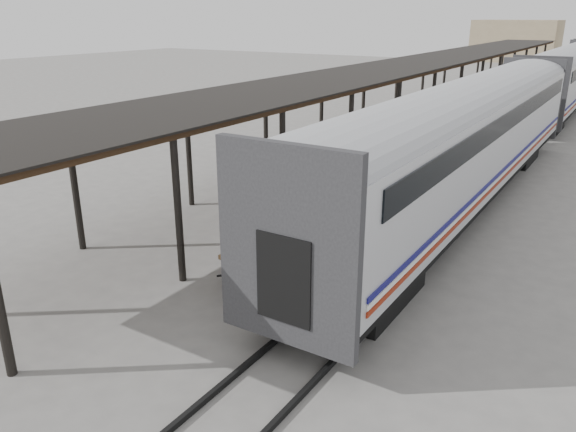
# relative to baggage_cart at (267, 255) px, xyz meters

# --- Properties ---
(ground) EXTENTS (160.00, 160.00, 0.00)m
(ground) POSITION_rel_baggage_cart_xyz_m (-0.47, 0.60, -0.65)
(ground) COLOR slate
(ground) RESTS_ON ground
(train) EXTENTS (3.45, 76.01, 4.01)m
(train) POSITION_rel_baggage_cart_xyz_m (2.72, 34.40, 2.04)
(train) COLOR silver
(train) RESTS_ON ground
(canopy) EXTENTS (4.90, 64.30, 4.15)m
(canopy) POSITION_rel_baggage_cart_xyz_m (-3.87, 24.60, 3.36)
(canopy) COLOR #422B19
(canopy) RESTS_ON ground
(rails) EXTENTS (1.54, 150.00, 0.12)m
(rails) POSITION_rel_baggage_cart_xyz_m (2.73, 34.60, -0.59)
(rails) COLOR black
(rails) RESTS_ON ground
(building_left) EXTENTS (12.00, 8.00, 6.00)m
(building_left) POSITION_rel_baggage_cart_xyz_m (-10.47, 82.60, 2.35)
(building_left) COLOR tan
(building_left) RESTS_ON ground
(baggage_cart) EXTENTS (1.64, 2.58, 0.86)m
(baggage_cart) POSITION_rel_baggage_cart_xyz_m (0.00, 0.00, 0.00)
(baggage_cart) COLOR brown
(baggage_cart) RESTS_ON ground
(suitcase_stack) EXTENTS (1.26, 1.01, 0.43)m
(suitcase_stack) POSITION_rel_baggage_cart_xyz_m (-0.02, 0.33, 0.39)
(suitcase_stack) COLOR #363638
(suitcase_stack) RESTS_ON baggage_cart
(luggage_tug) EXTENTS (1.31, 1.68, 1.31)m
(luggage_tug) POSITION_rel_baggage_cart_xyz_m (-3.66, 19.83, -0.05)
(luggage_tug) COLOR #9A110E
(luggage_tug) RESTS_ON ground
(porter) EXTENTS (0.59, 0.72, 1.71)m
(porter) POSITION_rel_baggage_cart_xyz_m (0.25, -0.65, 1.06)
(porter) COLOR navy
(porter) RESTS_ON baggage_cart
(pedestrian) EXTENTS (0.97, 0.61, 1.55)m
(pedestrian) POSITION_rel_baggage_cart_xyz_m (-2.72, 15.91, 0.13)
(pedestrian) COLOR black
(pedestrian) RESTS_ON ground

